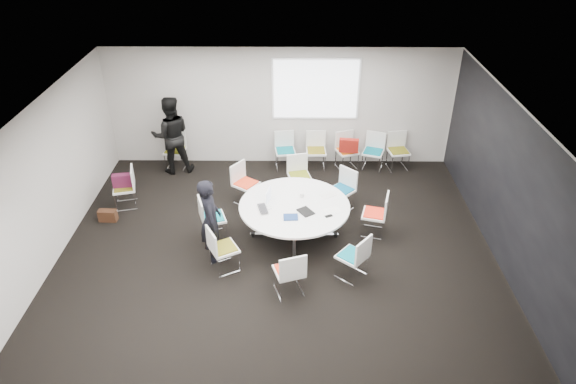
{
  "coord_description": "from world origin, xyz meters",
  "views": [
    {
      "loc": [
        0.27,
        -7.65,
        5.94
      ],
      "look_at": [
        0.2,
        0.4,
        1.0
      ],
      "focal_mm": 32.0,
      "sensor_mm": 36.0,
      "label": 1
    }
  ],
  "objects_px": {
    "chair_ring_c": "(299,183)",
    "chair_back_c": "(347,157)",
    "chair_back_b": "(316,157)",
    "chair_ring_g": "(289,279)",
    "maroon_bag": "(123,180)",
    "chair_ring_a": "(374,221)",
    "cup": "(302,195)",
    "chair_spare_left": "(126,195)",
    "chair_ring_b": "(341,197)",
    "chair_ring_e": "(213,225)",
    "chair_back_a": "(285,157)",
    "chair_ring_h": "(352,264)",
    "chair_ring_d": "(246,191)",
    "brown_bag": "(108,216)",
    "chair_ring_f": "(224,256)",
    "person_main": "(211,220)",
    "chair_person_back": "(176,157)",
    "conference_table": "(294,214)",
    "chair_back_d": "(373,158)",
    "laptop": "(266,209)",
    "person_back": "(171,135)",
    "chair_back_e": "(398,158)"
  },
  "relations": [
    {
      "from": "chair_ring_b",
      "to": "chair_ring_g",
      "type": "bearing_deg",
      "value": 111.49
    },
    {
      "from": "chair_back_c",
      "to": "laptop",
      "type": "xyz_separation_m",
      "value": [
        -1.78,
        -2.93,
        0.47
      ]
    },
    {
      "from": "laptop",
      "to": "cup",
      "type": "relative_size",
      "value": 3.98
    },
    {
      "from": "chair_ring_c",
      "to": "chair_ring_g",
      "type": "distance_m",
      "value": 3.16
    },
    {
      "from": "chair_back_b",
      "to": "chair_back_c",
      "type": "xyz_separation_m",
      "value": [
        0.73,
        0.0,
        0.0
      ]
    },
    {
      "from": "chair_ring_f",
      "to": "brown_bag",
      "type": "distance_m",
      "value": 2.93
    },
    {
      "from": "chair_back_b",
      "to": "chair_spare_left",
      "type": "xyz_separation_m",
      "value": [
        -4.04,
        -1.71,
        0.0
      ]
    },
    {
      "from": "chair_back_a",
      "to": "chair_ring_h",
      "type": "bearing_deg",
      "value": 99.38
    },
    {
      "from": "brown_bag",
      "to": "chair_person_back",
      "type": "bearing_deg",
      "value": 67.15
    },
    {
      "from": "chair_ring_a",
      "to": "chair_person_back",
      "type": "xyz_separation_m",
      "value": [
        -4.36,
        2.64,
        0.0
      ]
    },
    {
      "from": "chair_ring_a",
      "to": "chair_ring_f",
      "type": "xyz_separation_m",
      "value": [
        -2.79,
        -1.1,
        0.0
      ]
    },
    {
      "from": "laptop",
      "to": "conference_table",
      "type": "bearing_deg",
      "value": -89.43
    },
    {
      "from": "chair_ring_b",
      "to": "chair_ring_e",
      "type": "xyz_separation_m",
      "value": [
        -2.54,
        -1.03,
        0.0
      ]
    },
    {
      "from": "chair_back_c",
      "to": "chair_ring_d",
      "type": "bearing_deg",
      "value": 13.97
    },
    {
      "from": "chair_ring_a",
      "to": "cup",
      "type": "height_order",
      "value": "chair_ring_a"
    },
    {
      "from": "chair_person_back",
      "to": "laptop",
      "type": "xyz_separation_m",
      "value": [
        2.28,
        -2.92,
        0.47
      ]
    },
    {
      "from": "chair_back_b",
      "to": "cup",
      "type": "height_order",
      "value": "chair_back_b"
    },
    {
      "from": "chair_ring_c",
      "to": "chair_back_a",
      "type": "relative_size",
      "value": 1.0
    },
    {
      "from": "chair_ring_g",
      "to": "person_main",
      "type": "height_order",
      "value": "person_main"
    },
    {
      "from": "chair_person_back",
      "to": "cup",
      "type": "height_order",
      "value": "chair_person_back"
    },
    {
      "from": "chair_ring_d",
      "to": "chair_back_a",
      "type": "xyz_separation_m",
      "value": [
        0.82,
        1.53,
        0.0
      ]
    },
    {
      "from": "person_main",
      "to": "maroon_bag",
      "type": "xyz_separation_m",
      "value": [
        -2.06,
        1.68,
        -0.18
      ]
    },
    {
      "from": "chair_ring_f",
      "to": "chair_back_b",
      "type": "distance_m",
      "value": 4.14
    },
    {
      "from": "person_main",
      "to": "conference_table",
      "type": "bearing_deg",
      "value": -79.69
    },
    {
      "from": "chair_ring_g",
      "to": "chair_back_a",
      "type": "distance_m",
      "value": 4.34
    },
    {
      "from": "chair_back_a",
      "to": "maroon_bag",
      "type": "height_order",
      "value": "chair_back_a"
    },
    {
      "from": "cup",
      "to": "maroon_bag",
      "type": "relative_size",
      "value": 0.22
    },
    {
      "from": "person_back",
      "to": "chair_ring_b",
      "type": "bearing_deg",
      "value": 142.76
    },
    {
      "from": "brown_bag",
      "to": "chair_back_a",
      "type": "bearing_deg",
      "value": 32.44
    },
    {
      "from": "chair_ring_d",
      "to": "chair_back_d",
      "type": "distance_m",
      "value": 3.25
    },
    {
      "from": "chair_ring_a",
      "to": "chair_person_back",
      "type": "relative_size",
      "value": 1.0
    },
    {
      "from": "brown_bag",
      "to": "chair_ring_a",
      "type": "bearing_deg",
      "value": -4.07
    },
    {
      "from": "chair_ring_d",
      "to": "chair_person_back",
      "type": "height_order",
      "value": "same"
    },
    {
      "from": "chair_ring_a",
      "to": "maroon_bag",
      "type": "height_order",
      "value": "chair_ring_a"
    },
    {
      "from": "chair_back_a",
      "to": "chair_person_back",
      "type": "height_order",
      "value": "same"
    },
    {
      "from": "chair_ring_g",
      "to": "maroon_bag",
      "type": "bearing_deg",
      "value": 124.24
    },
    {
      "from": "person_back",
      "to": "chair_ring_c",
      "type": "bearing_deg",
      "value": 146.43
    },
    {
      "from": "chair_back_c",
      "to": "laptop",
      "type": "distance_m",
      "value": 3.46
    },
    {
      "from": "chair_ring_b",
      "to": "chair_ring_g",
      "type": "height_order",
      "value": "same"
    },
    {
      "from": "chair_back_c",
      "to": "chair_back_e",
      "type": "xyz_separation_m",
      "value": [
        1.21,
        0.0,
        0.0
      ]
    },
    {
      "from": "chair_back_b",
      "to": "chair_person_back",
      "type": "height_order",
      "value": "same"
    },
    {
      "from": "chair_ring_c",
      "to": "chair_spare_left",
      "type": "distance_m",
      "value": 3.67
    },
    {
      "from": "chair_ring_d",
      "to": "brown_bag",
      "type": "xyz_separation_m",
      "value": [
        -2.74,
        -0.74,
        -0.16
      ]
    },
    {
      "from": "chair_ring_g",
      "to": "person_back",
      "type": "relative_size",
      "value": 0.48
    },
    {
      "from": "chair_ring_g",
      "to": "chair_back_a",
      "type": "bearing_deg",
      "value": 73.15
    },
    {
      "from": "brown_bag",
      "to": "conference_table",
      "type": "bearing_deg",
      "value": -7.75
    },
    {
      "from": "chair_ring_c",
      "to": "chair_back_c",
      "type": "relative_size",
      "value": 1.0
    },
    {
      "from": "chair_person_back",
      "to": "chair_ring_g",
      "type": "bearing_deg",
      "value": 128.18
    },
    {
      "from": "chair_ring_h",
      "to": "cup",
      "type": "bearing_deg",
      "value": 71.12
    },
    {
      "from": "laptop",
      "to": "chair_ring_b",
      "type": "bearing_deg",
      "value": -67.66
    }
  ]
}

